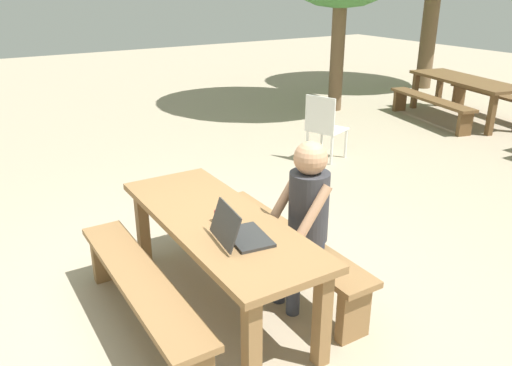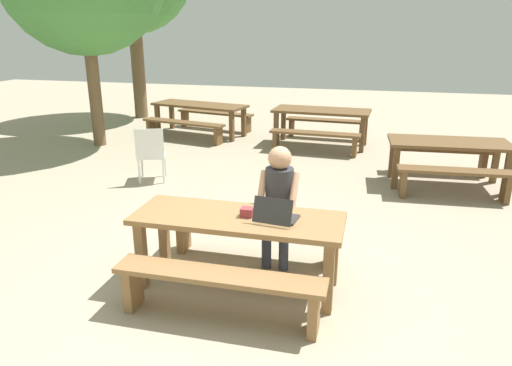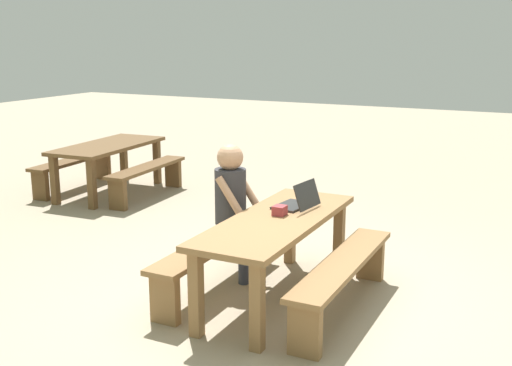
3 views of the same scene
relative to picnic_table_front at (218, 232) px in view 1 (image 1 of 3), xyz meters
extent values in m
plane|color=tan|center=(0.00, 0.00, -0.62)|extent=(30.00, 30.00, 0.00)
cube|color=olive|center=(0.00, 0.00, 0.09)|extent=(1.96, 0.71, 0.05)
cube|color=olive|center=(-0.88, -0.25, -0.28)|extent=(0.09, 0.09, 0.68)
cube|color=olive|center=(0.88, -0.25, -0.28)|extent=(0.09, 0.09, 0.68)
cube|color=olive|center=(-0.88, 0.25, -0.28)|extent=(0.09, 0.09, 0.68)
cube|color=olive|center=(0.88, 0.25, -0.28)|extent=(0.09, 0.09, 0.68)
cube|color=olive|center=(0.00, -0.59, -0.19)|extent=(1.81, 0.30, 0.05)
cube|color=olive|center=(-0.81, -0.59, -0.41)|extent=(0.08, 0.24, 0.40)
cube|color=olive|center=(0.00, 0.59, -0.19)|extent=(1.81, 0.30, 0.05)
cube|color=olive|center=(-0.81, 0.59, -0.41)|extent=(0.08, 0.24, 0.40)
cube|color=olive|center=(0.81, 0.59, -0.41)|extent=(0.08, 0.24, 0.40)
cube|color=#2D2D2D|center=(0.38, 0.03, 0.12)|extent=(0.38, 0.28, 0.02)
cube|color=#2D2D2D|center=(0.36, -0.13, 0.24)|extent=(0.37, 0.13, 0.23)
cube|color=#0F1933|center=(0.36, -0.12, 0.25)|extent=(0.34, 0.11, 0.21)
cube|color=#993338|center=(0.09, 0.01, 0.15)|extent=(0.11, 0.10, 0.08)
cylinder|color=#333847|center=(0.18, 0.41, -0.39)|extent=(0.10, 0.10, 0.45)
cylinder|color=#333847|center=(0.36, 0.41, -0.39)|extent=(0.10, 0.10, 0.45)
cube|color=#333847|center=(0.27, 0.50, -0.13)|extent=(0.28, 0.28, 0.12)
cylinder|color=#333338|center=(0.27, 0.59, 0.17)|extent=(0.29, 0.29, 0.51)
cylinder|color=tan|center=(0.11, 0.49, 0.19)|extent=(0.07, 0.32, 0.41)
cylinder|color=tan|center=(0.44, 0.49, 0.19)|extent=(0.07, 0.32, 0.41)
sphere|color=tan|center=(0.27, 0.59, 0.53)|extent=(0.24, 0.24, 0.24)
cube|color=white|center=(-2.26, 2.85, -0.21)|extent=(0.56, 0.56, 0.02)
cube|color=white|center=(-2.19, 2.65, 0.04)|extent=(0.42, 0.17, 0.47)
cylinder|color=white|center=(-2.15, 3.09, -0.42)|extent=(0.04, 0.04, 0.40)
cylinder|color=white|center=(-2.51, 2.96, -0.42)|extent=(0.04, 0.04, 0.40)
cylinder|color=white|center=(-2.02, 2.73, -0.42)|extent=(0.04, 0.04, 0.40)
cylinder|color=white|center=(-2.37, 2.60, -0.42)|extent=(0.04, 0.04, 0.40)
cube|color=brown|center=(-2.69, 6.21, 0.06)|extent=(2.28, 1.20, 0.05)
cube|color=brown|center=(-3.71, 6.15, -0.29)|extent=(0.11, 0.11, 0.65)
cube|color=brown|center=(-1.79, 5.73, -0.29)|extent=(0.11, 0.11, 0.65)
cube|color=brown|center=(-3.59, 6.69, -0.29)|extent=(0.11, 0.11, 0.65)
cube|color=brown|center=(-2.83, 5.55, -0.22)|extent=(1.97, 0.71, 0.05)
cube|color=brown|center=(-3.69, 5.74, -0.43)|extent=(0.13, 0.25, 0.38)
cube|color=brown|center=(-1.98, 5.37, -0.43)|extent=(0.13, 0.25, 0.38)
cube|color=brown|center=(-2.54, 6.86, -0.22)|extent=(1.97, 0.71, 0.05)
cube|color=brown|center=(-3.40, 7.05, -0.43)|extent=(0.13, 0.25, 0.38)
cylinder|color=brown|center=(-4.40, 4.77, 0.61)|extent=(0.25, 0.25, 2.44)
cylinder|color=brown|center=(-5.00, 7.87, 0.78)|extent=(0.34, 0.34, 2.78)
camera|label=1|loc=(2.89, -1.47, 1.66)|focal=35.86mm
camera|label=2|loc=(1.16, -3.94, 1.81)|focal=33.49mm
camera|label=3|loc=(-4.57, -2.08, 1.60)|focal=43.88mm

